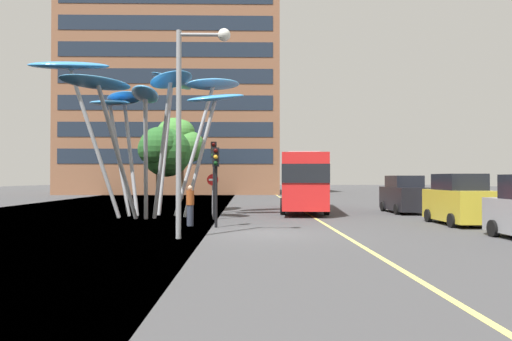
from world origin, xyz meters
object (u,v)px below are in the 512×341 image
object	(u,v)px
car_parked_far	(404,195)
no_entry_sign	(213,188)
car_parked_mid	(459,201)
traffic_light_kerb_far	(214,163)
traffic_light_kerb_near	(216,169)
leaf_sculpture	(144,95)
pedestrian	(190,206)
red_bus	(303,179)
street_lamp	(192,103)

from	to	relation	value
car_parked_far	no_entry_sign	world-z (taller)	no_entry_sign
car_parked_far	no_entry_sign	xyz separation A→B (m)	(-11.14, -2.96, 0.48)
car_parked_mid	car_parked_far	xyz separation A→B (m)	(-0.12, 6.99, -0.02)
traffic_light_kerb_far	traffic_light_kerb_near	bearing A→B (deg)	-84.56
leaf_sculpture	car_parked_mid	bearing A→B (deg)	-15.13
car_parked_mid	pedestrian	size ratio (longest dim) A/B	2.35
leaf_sculpture	car_parked_far	world-z (taller)	leaf_sculpture
red_bus	no_entry_sign	bearing A→B (deg)	-139.27
pedestrian	traffic_light_kerb_near	bearing A→B (deg)	-32.04
red_bus	no_entry_sign	distance (m)	7.07
no_entry_sign	leaf_sculpture	bearing A→B (deg)	-179.80
car_parked_far	street_lamp	world-z (taller)	street_lamp
leaf_sculpture	car_parked_mid	distance (m)	16.32
street_lamp	traffic_light_kerb_near	bearing A→B (deg)	80.38
traffic_light_kerb_near	traffic_light_kerb_far	distance (m)	3.85
traffic_light_kerb_near	no_entry_sign	size ratio (longest dim) A/B	1.47
car_parked_mid	street_lamp	bearing A→B (deg)	-157.76
traffic_light_kerb_far	no_entry_sign	distance (m)	1.85
street_lamp	pedestrian	xyz separation A→B (m)	(-0.56, 4.26, -3.79)
car_parked_mid	car_parked_far	world-z (taller)	car_parked_mid
red_bus	car_parked_mid	distance (m)	10.51
car_parked_far	pedestrian	world-z (taller)	car_parked_far
street_lamp	no_entry_sign	bearing A→B (deg)	89.44
traffic_light_kerb_near	car_parked_mid	xyz separation A→B (m)	(10.75, 1.10, -1.37)
pedestrian	leaf_sculpture	bearing A→B (deg)	123.99
leaf_sculpture	traffic_light_kerb_far	distance (m)	5.39
traffic_light_kerb_far	street_lamp	bearing A→B (deg)	-91.84
traffic_light_kerb_near	car_parked_far	xyz separation A→B (m)	(10.63, 8.10, -1.39)
car_parked_mid	pedestrian	xyz separation A→B (m)	(-11.91, -0.38, -0.18)
traffic_light_kerb_near	street_lamp	bearing A→B (deg)	-99.62
red_bus	no_entry_sign	size ratio (longest dim) A/B	4.91
leaf_sculpture	no_entry_sign	xyz separation A→B (m)	(3.61, 0.01, -4.90)
leaf_sculpture	traffic_light_kerb_near	distance (m)	7.70
red_bus	car_parked_mid	bearing A→B (deg)	-55.60
red_bus	traffic_light_kerb_near	xyz separation A→B (m)	(-4.83, -9.74, 0.43)
leaf_sculpture	car_parked_far	bearing A→B (deg)	11.38
red_bus	pedestrian	world-z (taller)	red_bus
car_parked_far	no_entry_sign	distance (m)	11.54
traffic_light_kerb_near	car_parked_mid	world-z (taller)	traffic_light_kerb_near
street_lamp	car_parked_mid	bearing A→B (deg)	22.24
car_parked_mid	no_entry_sign	xyz separation A→B (m)	(-11.26, 4.04, 0.47)
traffic_light_kerb_far	no_entry_sign	world-z (taller)	traffic_light_kerb_far
red_bus	car_parked_far	size ratio (longest dim) A/B	2.57
traffic_light_kerb_near	no_entry_sign	xyz separation A→B (m)	(-0.51, 5.14, -0.91)
car_parked_mid	traffic_light_kerb_far	bearing A→B (deg)	166.29
traffic_light_kerb_far	red_bus	bearing A→B (deg)	48.78
red_bus	car_parked_far	distance (m)	6.10
red_bus	traffic_light_kerb_far	distance (m)	7.92
red_bus	street_lamp	bearing A→B (deg)	-112.24
car_parked_far	pedestrian	distance (m)	13.90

